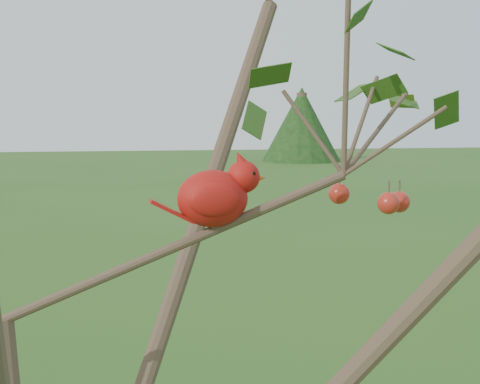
# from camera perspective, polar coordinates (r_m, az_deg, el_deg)

# --- Properties ---
(crabapple_tree) EXTENTS (2.35, 2.05, 2.95)m
(crabapple_tree) POSITION_cam_1_polar(r_m,az_deg,el_deg) (0.98, -19.11, -4.01)
(crabapple_tree) COLOR #3D2C21
(crabapple_tree) RESTS_ON ground
(cardinal) EXTENTS (0.21, 0.11, 0.15)m
(cardinal) POSITION_cam_1_polar(r_m,az_deg,el_deg) (1.06, -2.24, -0.32)
(cardinal) COLOR #B51B0F
(cardinal) RESTS_ON ground
(distant_trees) EXTENTS (41.68, 13.35, 3.78)m
(distant_trees) POSITION_cam_1_polar(r_m,az_deg,el_deg) (25.38, -11.30, 5.51)
(distant_trees) COLOR #3D2C21
(distant_trees) RESTS_ON ground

